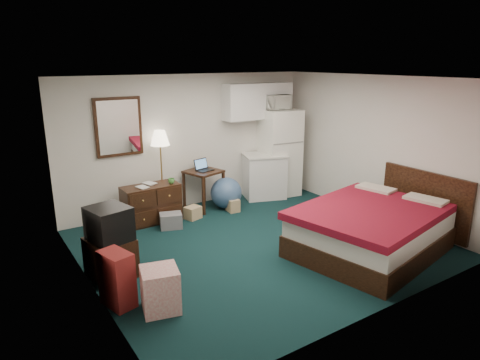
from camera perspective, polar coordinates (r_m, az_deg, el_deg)
floor at (r=6.71m, az=2.46°, el=-8.48°), size 5.00×4.50×0.01m
ceiling at (r=6.12m, az=2.74°, el=13.39°), size 5.00×4.50×0.01m
walls at (r=6.29m, az=2.60°, el=1.95°), size 5.01×4.51×2.50m
mirror at (r=7.59m, az=-15.90°, el=6.83°), size 0.80×0.06×1.00m
upper_cabinets at (r=8.68m, az=2.38°, el=10.48°), size 1.50×0.35×0.70m
headboard at (r=7.49m, az=23.35°, el=-2.67°), size 0.06×1.56×1.00m
dresser at (r=7.60m, az=-11.73°, el=-3.12°), size 0.98×0.46×0.67m
floor_lamp at (r=7.83m, az=-10.40°, el=0.90°), size 0.42×0.42×1.55m
desk at (r=8.14m, az=-4.86°, el=-1.27°), size 0.72×0.72×0.74m
exercise_ball at (r=8.15m, az=-1.86°, el=-1.73°), size 0.64×0.64×0.60m
kitchen_counter at (r=8.78m, az=3.26°, el=0.47°), size 0.95×0.84×0.87m
fridge at (r=8.93m, az=5.19°, el=3.69°), size 0.82×0.82×1.77m
bed at (r=6.58m, az=16.97°, el=-6.44°), size 2.43×2.05×0.69m
tv_stand at (r=5.92m, az=-16.85°, el=-9.84°), size 0.60×0.64×0.52m
suitcase at (r=5.22m, az=-16.09°, el=-12.58°), size 0.35×0.46×0.66m
retail_box at (r=5.06m, az=-10.58°, el=-14.16°), size 0.49×0.49×0.51m
file_bin at (r=7.35m, az=-9.19°, el=-5.37°), size 0.43×0.37×0.25m
cardboard_box_a at (r=7.71m, az=-6.31°, el=-4.35°), size 0.32×0.29×0.22m
cardboard_box_b at (r=8.02m, az=-0.97°, el=-3.37°), size 0.23×0.26×0.24m
laptop at (r=8.00m, az=-4.73°, el=1.97°), size 0.35×0.31×0.21m
crt_tv at (r=5.71m, az=-17.08°, el=-5.59°), size 0.58×0.60×0.44m
microwave at (r=8.78m, az=4.83°, el=10.55°), size 0.58×0.39×0.36m
book_a at (r=7.33m, az=-13.46°, el=-0.31°), size 0.16×0.05×0.22m
book_b at (r=7.51m, az=-12.51°, el=0.18°), size 0.17×0.07×0.23m
mug at (r=7.53m, az=-9.16°, el=-0.04°), size 0.13×0.12×0.11m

